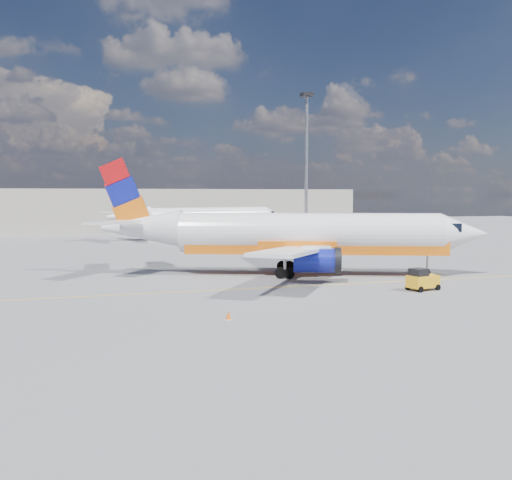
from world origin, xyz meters
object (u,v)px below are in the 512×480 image
object	(u,v)px
main_jet	(297,235)
gse_tug	(422,280)
second_jet	(205,219)
traffic_cone	(228,315)

from	to	relation	value
main_jet	gse_tug	size ratio (longest dim) A/B	13.39
second_jet	main_jet	bearing A→B (deg)	-105.30
main_jet	traffic_cone	size ratio (longest dim) A/B	66.02
main_jet	gse_tug	bearing A→B (deg)	-39.93
second_jet	gse_tug	distance (m)	54.20
second_jet	gse_tug	world-z (taller)	second_jet
gse_tug	traffic_cone	bearing A→B (deg)	-174.78
main_jet	traffic_cone	distance (m)	18.91
gse_tug	traffic_cone	distance (m)	16.74
main_jet	second_jet	distance (m)	43.67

